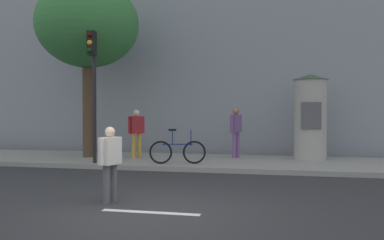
% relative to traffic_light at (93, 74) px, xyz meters
% --- Properties ---
extents(ground_plane, '(80.00, 80.00, 0.00)m').
position_rel_traffic_light_xyz_m(ground_plane, '(3.62, -5.24, -2.95)').
color(ground_plane, '#2B2B2D').
extents(sidewalk_curb, '(36.00, 4.00, 0.15)m').
position_rel_traffic_light_xyz_m(sidewalk_curb, '(3.62, 1.76, -2.87)').
color(sidewalk_curb, gray).
rests_on(sidewalk_curb, ground_plane).
extents(lane_markings, '(25.80, 0.16, 0.01)m').
position_rel_traffic_light_xyz_m(lane_markings, '(3.62, -5.24, -2.95)').
color(lane_markings, silver).
rests_on(lane_markings, ground_plane).
extents(building_backdrop, '(36.00, 5.00, 9.76)m').
position_rel_traffic_light_xyz_m(building_backdrop, '(3.62, 6.76, 1.93)').
color(building_backdrop, gray).
rests_on(building_backdrop, ground_plane).
extents(traffic_light, '(0.24, 0.45, 4.15)m').
position_rel_traffic_light_xyz_m(traffic_light, '(0.00, 0.00, 0.00)').
color(traffic_light, black).
rests_on(traffic_light, sidewalk_curb).
extents(poster_column, '(1.21, 1.21, 2.93)m').
position_rel_traffic_light_xyz_m(poster_column, '(6.74, 2.76, -1.32)').
color(poster_column, '#9E9B93').
rests_on(poster_column, sidewalk_curb).
extents(street_tree, '(3.66, 3.66, 6.32)m').
position_rel_traffic_light_xyz_m(street_tree, '(-1.02, 1.69, 1.94)').
color(street_tree, '#4C3826').
rests_on(street_tree, sidewalk_curb).
extents(pedestrian_with_backpack, '(0.34, 0.61, 1.48)m').
position_rel_traffic_light_xyz_m(pedestrian_with_backpack, '(2.60, -4.64, -2.09)').
color(pedestrian_with_backpack, '#4C4C51').
rests_on(pedestrian_with_backpack, ground_plane).
extents(pedestrian_with_bag, '(0.39, 0.54, 1.77)m').
position_rel_traffic_light_xyz_m(pedestrian_with_bag, '(4.19, 2.70, -1.76)').
color(pedestrian_with_bag, '#724C84').
rests_on(pedestrian_with_bag, sidewalk_curb).
extents(pedestrian_near_pole, '(0.49, 0.54, 1.70)m').
position_rel_traffic_light_xyz_m(pedestrian_near_pole, '(0.76, 1.85, -1.79)').
color(pedestrian_near_pole, '#B78C33').
rests_on(pedestrian_near_pole, sidewalk_curb).
extents(bicycle_leaning, '(1.73, 0.48, 1.09)m').
position_rel_traffic_light_xyz_m(bicycle_leaning, '(2.62, 0.48, -2.41)').
color(bicycle_leaning, black).
rests_on(bicycle_leaning, sidewalk_curb).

